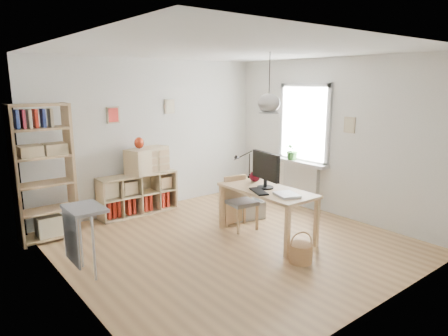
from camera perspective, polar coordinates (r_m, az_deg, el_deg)
ground at (r=5.92m, az=1.07°, el=-10.60°), size 4.50×4.50×0.00m
room_shell at (r=5.72m, az=6.43°, el=9.19°), size 4.50×4.50×4.50m
window_unit at (r=7.49m, az=11.44°, el=6.26°), size 0.07×1.16×1.46m
radiator at (r=7.67m, az=10.91°, el=-2.33°), size 0.10×0.80×0.80m
windowsill at (r=7.54m, az=10.79°, el=0.78°), size 0.22×1.20×0.06m
desk at (r=5.94m, az=6.12°, el=-3.86°), size 0.70×1.50×0.75m
cube_shelf at (r=7.25m, az=-12.43°, el=-4.08°), size 1.40×0.38×0.72m
tall_bookshelf at (r=6.29m, az=-24.47°, el=0.04°), size 0.80×0.38×2.00m
side_table at (r=5.04m, az=-19.92°, el=-7.35°), size 0.40×0.55×0.85m
chair at (r=6.34m, az=2.25°, el=-4.46°), size 0.46×0.46×0.84m
wicker_basket at (r=5.37m, az=10.92°, el=-11.72°), size 0.30×0.30×0.42m
storage_chest at (r=6.94m, az=2.96°, el=-5.38°), size 0.73×0.78×0.61m
monitor at (r=5.89m, az=5.97°, el=-0.03°), size 0.25×0.62×0.54m
keyboard at (r=5.74m, az=4.99°, el=-3.34°), size 0.30×0.44×0.02m
task_lamp at (r=6.33m, az=2.65°, el=0.80°), size 0.41×0.15×0.43m
yarn_ball at (r=6.31m, az=4.41°, el=-1.20°), size 0.17×0.17×0.17m
paper_tray at (r=5.59m, az=8.96°, el=-3.81°), size 0.36×0.41×0.03m
drawer_chest at (r=7.16m, az=-10.94°, el=1.09°), size 0.85×0.58×0.45m
red_vase at (r=7.04m, az=-12.04°, el=3.53°), size 0.17×0.17×0.20m
potted_plant at (r=7.59m, az=9.77°, el=2.55°), size 0.38×0.34×0.37m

